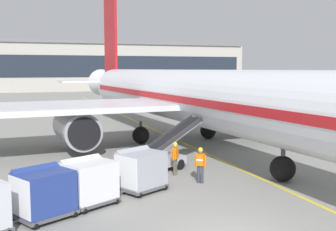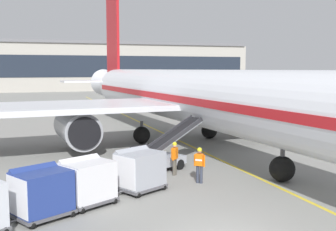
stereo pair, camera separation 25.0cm
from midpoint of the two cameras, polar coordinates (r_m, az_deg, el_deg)
name	(u,v)px [view 1 (the left image)]	position (r m, az deg, el deg)	size (l,w,h in m)	color
parked_airplane	(181,96)	(30.75, 1.56, 2.63)	(36.09, 45.87, 15.08)	silver
belt_loader	(158,155)	(22.75, -1.63, -5.43)	(5.35, 3.69, 2.73)	#A3A8B2
baggage_cart_lead	(140,169)	(18.97, -4.16, -7.31)	(2.77, 2.36, 1.91)	#515156
baggage_cart_second	(88,181)	(17.33, -11.21, -8.74)	(2.77, 2.36, 1.91)	#515156
baggage_cart_third	(43,192)	(16.23, -17.12, -9.95)	(2.77, 2.36, 1.91)	#515156
ground_crew_by_loader	(175,156)	(21.68, 0.66, -5.56)	(0.43, 0.45, 1.74)	#514C42
ground_crew_by_carts	(200,163)	(20.25, 4.09, -6.44)	(0.44, 0.43, 1.74)	#333847
safety_cone_engine_keepout	(88,145)	(29.28, -11.07, -3.92)	(0.56, 0.56, 0.64)	black
apron_guidance_line_lead_in	(187,145)	(30.44, 2.38, -4.00)	(0.20, 110.00, 0.01)	yellow
terminal_building	(27,66)	(111.61, -18.76, 6.37)	(112.93, 17.28, 12.34)	#A8A399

